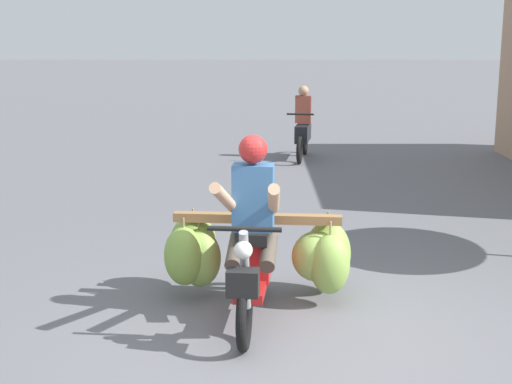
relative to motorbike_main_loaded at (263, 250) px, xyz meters
The scene contains 3 objects.
ground_plane 1.18m from the motorbike_main_loaded, 69.23° to the right, with size 120.00×120.00×0.00m, color slate.
motorbike_main_loaded is the anchor object (origin of this frame).
motorbike_distant_ahead_left 7.86m from the motorbike_main_loaded, 83.62° to the left, with size 0.53×1.61×1.40m.
Camera 1 is at (-0.41, -5.28, 2.40)m, focal length 51.77 mm.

